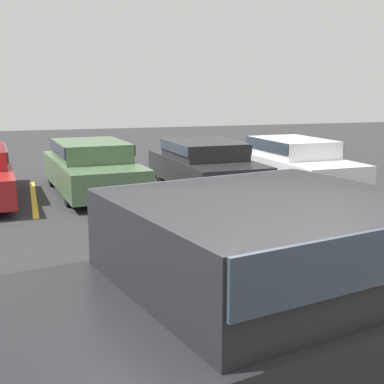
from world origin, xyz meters
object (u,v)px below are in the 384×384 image
(parked_sedan_c, at_px, (205,164))
(parked_sedan_d, at_px, (293,160))
(pickup_truck, at_px, (300,312))
(wheel_stop_curb, at_px, (157,170))
(parked_sedan_b, at_px, (92,166))

(parked_sedan_c, relative_size, parked_sedan_d, 0.95)
(parked_sedan_c, height_order, parked_sedan_d, parked_sedan_c)
(pickup_truck, height_order, wheel_stop_curb, pickup_truck)
(parked_sedan_c, bearing_deg, pickup_truck, -17.00)
(pickup_truck, height_order, parked_sedan_b, pickup_truck)
(parked_sedan_b, distance_m, wheel_stop_curb, 3.49)
(parked_sedan_d, distance_m, wheel_stop_curb, 4.21)
(parked_sedan_b, relative_size, wheel_stop_curb, 2.67)
(parked_sedan_c, bearing_deg, parked_sedan_d, 88.96)
(parked_sedan_d, xyz_separation_m, wheel_stop_curb, (-3.05, 2.85, -0.56))
(parked_sedan_b, bearing_deg, wheel_stop_curb, 133.86)
(parked_sedan_d, bearing_deg, pickup_truck, -30.68)
(parked_sedan_c, distance_m, parked_sedan_d, 2.53)
(parked_sedan_b, bearing_deg, pickup_truck, -2.52)
(pickup_truck, bearing_deg, parked_sedan_d, 49.88)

